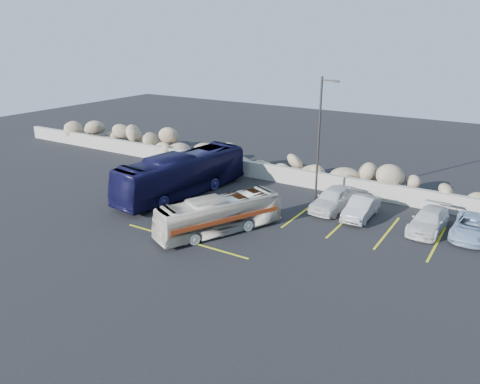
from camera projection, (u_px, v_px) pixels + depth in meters
The scene contains 11 objects.
ground at pixel (197, 246), 24.28m from camera, with size 90.00×90.00×0.00m, color black.
seawall at pixel (297, 177), 33.69m from camera, with size 60.00×0.40×1.20m, color gray.
riprap_pile at pixel (305, 164), 34.43m from camera, with size 54.00×2.80×2.60m, color #867458, non-canonical shape.
parking_lines at pixel (322, 229), 26.41m from camera, with size 18.16×9.36×0.01m.
lamppost at pixel (320, 137), 29.20m from camera, with size 1.14×0.18×8.00m.
vintage_bus at pixel (219, 215), 25.68m from camera, with size 1.71×7.31×2.04m, color beige.
tour_coach at pixel (182, 174), 31.54m from camera, with size 2.42×10.34×2.88m, color #100F34.
car_a at pixel (333, 199), 29.04m from camera, with size 1.69×4.20×1.43m, color silver.
car_b at pixel (361, 208), 27.83m from camera, with size 1.31×3.77×1.24m, color #ACACB1.
car_c at pixel (429, 221), 26.01m from camera, with size 1.65×4.05×1.18m, color silver.
car_d at pixel (472, 227), 25.20m from camera, with size 1.89×4.09×1.14m, color #8CA6C7.
Camera 1 is at (13.57, -17.48, 10.61)m, focal length 35.00 mm.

